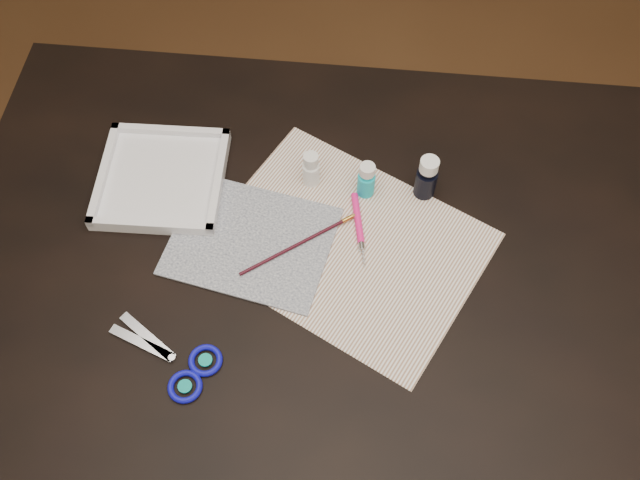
# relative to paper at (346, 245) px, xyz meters

# --- Properties ---
(ground) EXTENTS (3.50, 3.50, 0.02)m
(ground) POSITION_rel_paper_xyz_m (-0.04, -0.02, -0.76)
(ground) COLOR #422614
(ground) RESTS_ON ground
(table) EXTENTS (1.30, 0.90, 0.75)m
(table) POSITION_rel_paper_xyz_m (-0.04, -0.02, -0.38)
(table) COLOR black
(table) RESTS_ON ground
(paper) EXTENTS (0.55, 0.51, 0.00)m
(paper) POSITION_rel_paper_xyz_m (0.00, 0.00, 0.00)
(paper) COLOR white
(paper) RESTS_ON table
(canvas) EXTENTS (0.31, 0.27, 0.00)m
(canvas) POSITION_rel_paper_xyz_m (-0.17, -0.01, 0.00)
(canvas) COLOR #151C38
(canvas) RESTS_ON paper
(paint_bottle_white) EXTENTS (0.03, 0.03, 0.08)m
(paint_bottle_white) POSITION_rel_paper_xyz_m (-0.08, 0.13, 0.04)
(paint_bottle_white) COLOR white
(paint_bottle_white) RESTS_ON table
(paint_bottle_cyan) EXTENTS (0.04, 0.04, 0.08)m
(paint_bottle_cyan) POSITION_rel_paper_xyz_m (0.02, 0.12, 0.04)
(paint_bottle_cyan) COLOR #15BED1
(paint_bottle_cyan) RESTS_ON table
(paint_bottle_navy) EXTENTS (0.05, 0.05, 0.09)m
(paint_bottle_navy) POSITION_rel_paper_xyz_m (0.13, 0.13, 0.05)
(paint_bottle_navy) COLOR black
(paint_bottle_navy) RESTS_ON table
(paintbrush) EXTENTS (0.20, 0.15, 0.01)m
(paintbrush) POSITION_rel_paper_xyz_m (-0.08, -0.01, 0.01)
(paintbrush) COLOR black
(paintbrush) RESTS_ON canvas
(craft_knife) EXTENTS (0.04, 0.15, 0.01)m
(craft_knife) POSITION_rel_paper_xyz_m (0.02, 0.03, 0.01)
(craft_knife) COLOR #F91A80
(craft_knife) RESTS_ON paper
(scissors) EXTENTS (0.24, 0.17, 0.01)m
(scissors) POSITION_rel_paper_xyz_m (-0.28, -0.24, 0.00)
(scissors) COLOR silver
(scissors) RESTS_ON table
(palette_tray) EXTENTS (0.23, 0.23, 0.03)m
(palette_tray) POSITION_rel_paper_xyz_m (-0.35, 0.10, 0.01)
(palette_tray) COLOR white
(palette_tray) RESTS_ON table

